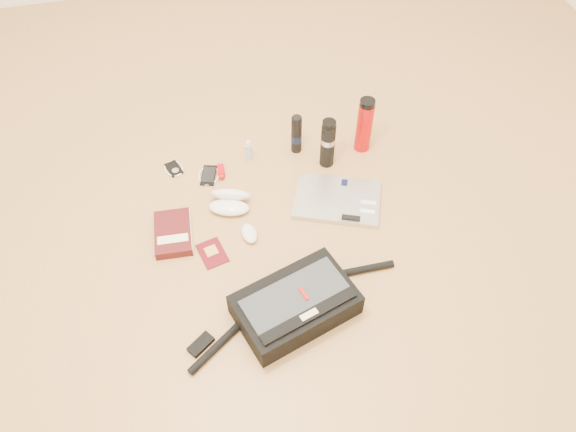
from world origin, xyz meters
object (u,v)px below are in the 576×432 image
Objects in this scene: messenger_bag at (295,305)px; book at (174,233)px; thermos_black at (328,143)px; laptop at (338,200)px; thermos_red at (364,125)px.

messenger_bag reaches higher than book.
messenger_bag is 3.60× the size of book.
thermos_black is at bearing 47.99° from messenger_bag.
messenger_bag is 1.95× the size of laptop.
laptop is 1.84× the size of book.
thermos_red reaches higher than thermos_black.
book is 0.73m from thermos_black.
thermos_black is at bearing -162.46° from thermos_red.
thermos_red is (0.86, 0.30, 0.11)m from book.
messenger_bag is 0.75m from thermos_black.
thermos_red reaches higher than book.
messenger_bag is at bearing -123.62° from thermos_red.
thermos_red is (0.49, 0.73, 0.08)m from messenger_bag.
laptop is (0.29, 0.45, -0.04)m from messenger_bag.
messenger_bag is 3.40× the size of thermos_black.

